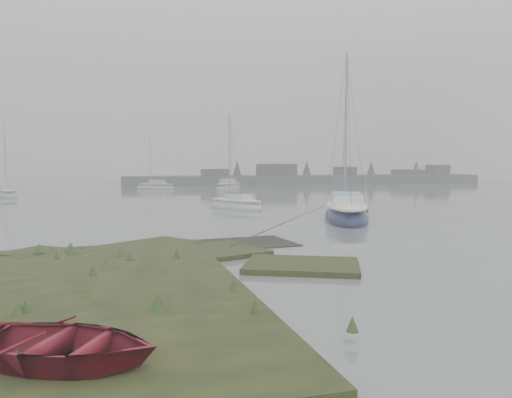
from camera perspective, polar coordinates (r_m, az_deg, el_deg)
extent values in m
plane|color=slate|center=(45.31, -9.44, -0.15)|extent=(160.00, 160.00, 0.00)
cube|color=#4C4F51|center=(83.00, 6.07, 2.17)|extent=(60.00, 8.00, 1.60)
cube|color=#424247|center=(77.41, -4.70, 2.64)|extent=(4.00, 3.00, 2.20)
cube|color=#424247|center=(79.96, 2.35, 2.98)|extent=(6.00, 3.00, 3.00)
cube|color=#424247|center=(84.50, 10.11, 2.81)|extent=(3.00, 3.00, 2.50)
cube|color=#424247|center=(90.42, 16.96, 2.61)|extent=(5.00, 3.00, 2.00)
cube|color=#424247|center=(93.81, 20.05, 2.83)|extent=(3.00, 3.00, 2.80)
cone|color=#384238|center=(80.22, -2.18, 3.27)|extent=(2.00, 2.00, 3.50)
cone|color=#384238|center=(83.89, 5.82, 3.28)|extent=(2.00, 2.00, 3.50)
cone|color=#384238|center=(89.04, 13.02, 3.24)|extent=(2.00, 2.00, 3.50)
cone|color=#384238|center=(93.73, 17.85, 3.19)|extent=(2.00, 2.00, 3.50)
ellipsoid|color=#0F1535|center=(29.26, 10.27, -2.18)|extent=(5.00, 7.78, 1.80)
ellipsoid|color=white|center=(29.19, 10.29, -0.78)|extent=(4.20, 6.72, 0.51)
cube|color=white|center=(28.84, 10.35, 0.05)|extent=(2.41, 2.95, 0.53)
cube|color=#82BDDE|center=(28.82, 10.35, 0.64)|extent=(2.24, 2.71, 0.08)
cylinder|color=#939399|center=(30.12, 10.25, 8.14)|extent=(0.12, 0.12, 8.47)
cylinder|color=#939399|center=(28.61, 10.39, 0.61)|extent=(1.18, 2.79, 0.10)
ellipsoid|color=silver|center=(36.60, -2.31, -0.94)|extent=(4.08, 5.50, 1.29)
ellipsoid|color=white|center=(36.56, -2.31, -0.14)|extent=(3.45, 4.73, 0.36)
cube|color=white|center=(36.37, -2.07, 0.35)|extent=(1.87, 2.14, 0.38)
cube|color=navy|center=(36.36, -2.07, 0.68)|extent=(1.73, 1.98, 0.06)
cylinder|color=#939399|center=(36.98, -3.04, 5.03)|extent=(0.08, 0.08, 6.07)
cylinder|color=#939399|center=(36.25, -1.91, 0.67)|extent=(1.08, 1.90, 0.07)
ellipsoid|color=#A7ABB1|center=(55.62, -26.55, 0.34)|extent=(3.31, 5.98, 1.38)
ellipsoid|color=white|center=(55.59, -26.56, 0.91)|extent=(2.76, 5.18, 0.39)
cube|color=white|center=(55.33, -26.55, 1.25)|extent=(1.69, 2.20, 0.41)
cube|color=silver|center=(55.32, -26.56, 1.49)|extent=(1.57, 2.03, 0.07)
cylinder|color=#939399|center=(56.26, -26.74, 4.54)|extent=(0.09, 0.09, 6.50)
cylinder|color=#939399|center=(55.16, -26.55, 1.48)|extent=(0.67, 2.21, 0.07)
ellipsoid|color=#A6ACB0|center=(64.84, -3.12, 1.23)|extent=(5.34, 6.06, 1.49)
ellipsoid|color=silver|center=(64.82, -3.13, 1.76)|extent=(4.54, 5.19, 0.42)
cube|color=silver|center=(64.57, -3.23, 2.08)|extent=(2.32, 2.46, 0.44)
cube|color=silver|center=(64.56, -3.23, 2.29)|extent=(2.15, 2.27, 0.07)
cylinder|color=#939399|center=(65.49, -2.85, 5.11)|extent=(0.10, 0.10, 6.99)
cylinder|color=#939399|center=(64.40, -3.29, 2.29)|extent=(1.57, 1.98, 0.08)
ellipsoid|color=#A4ABAE|center=(66.05, -11.43, 1.20)|extent=(5.53, 4.56, 1.33)
ellipsoid|color=silver|center=(66.03, -11.44, 1.66)|extent=(4.75, 3.86, 0.37)
cube|color=silver|center=(65.90, -11.27, 1.95)|extent=(2.21, 2.02, 0.39)
cube|color=silver|center=(65.89, -11.27, 2.14)|extent=(2.04, 1.87, 0.06)
cylinder|color=#939399|center=(66.33, -12.01, 4.60)|extent=(0.09, 0.09, 6.25)
cylinder|color=#939399|center=(65.82, -11.15, 2.13)|extent=(1.85, 1.29, 0.07)
imported|color=maroon|center=(8.39, -21.62, -15.12)|extent=(3.86, 3.49, 0.66)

